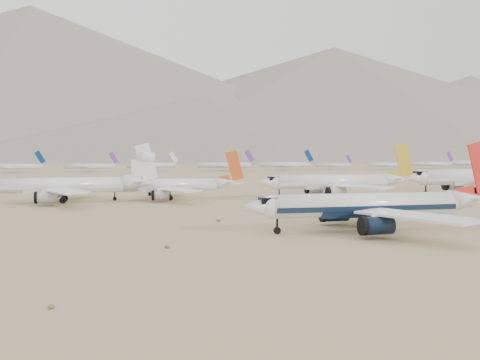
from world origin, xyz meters
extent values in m
plane|color=#9A8359|center=(0.00, 0.00, 0.00)|extent=(7000.00, 7000.00, 0.00)
cylinder|color=white|center=(-6.36, -5.19, 4.95)|extent=(36.41, 4.30, 4.30)
cube|color=black|center=(-6.36, -5.19, 4.41)|extent=(35.68, 4.37, 0.97)
sphere|color=white|center=(-24.57, -5.19, 4.95)|extent=(4.30, 4.30, 4.30)
cube|color=black|center=(-25.21, -5.19, 6.13)|extent=(3.01, 2.80, 1.08)
cone|color=white|center=(16.14, -5.19, 5.27)|extent=(9.10, 4.30, 4.30)
cube|color=white|center=(-3.55, -17.96, 4.20)|extent=(14.06, 22.16, 0.67)
cylinder|color=black|center=(-8.38, -14.14, 2.26)|extent=(5.06, 3.10, 3.10)
cube|color=white|center=(-3.55, 7.58, 4.20)|extent=(14.06, 22.16, 0.67)
cube|color=white|center=(17.91, -1.00, 5.81)|extent=(5.78, 7.56, 0.26)
cylinder|color=black|center=(-8.38, 3.76, 2.26)|extent=(5.06, 3.10, 3.10)
cylinder|color=black|center=(-23.49, -5.19, 0.65)|extent=(1.29, 0.54, 1.29)
cylinder|color=black|center=(-4.84, -8.20, 0.90)|extent=(1.81, 1.08, 1.81)
cylinder|color=black|center=(-4.84, -2.18, 0.90)|extent=(1.81, 1.08, 1.81)
cylinder|color=white|center=(71.50, 64.67, 6.14)|extent=(44.08, 5.34, 5.34)
cube|color=silver|center=(71.50, 64.67, 5.48)|extent=(43.20, 5.42, 1.20)
sphere|color=white|center=(49.45, 64.67, 6.14)|extent=(5.34, 5.34, 5.34)
cube|color=black|center=(48.65, 64.67, 7.61)|extent=(3.74, 3.47, 1.34)
cube|color=white|center=(74.90, 80.20, 5.21)|extent=(17.02, 26.83, 0.83)
cylinder|color=silver|center=(69.05, 75.57, 2.80)|extent=(6.12, 3.85, 3.85)
cylinder|color=black|center=(50.79, 64.67, 0.80)|extent=(1.60, 0.67, 1.60)
cylinder|color=black|center=(73.33, 68.41, 1.12)|extent=(2.24, 1.34, 2.24)
cylinder|color=white|center=(16.33, 64.37, 5.24)|extent=(37.47, 4.55, 4.55)
cube|color=silver|center=(16.33, 64.37, 4.67)|extent=(36.72, 4.62, 1.02)
sphere|color=white|center=(-2.40, 64.37, 5.24)|extent=(4.55, 4.55, 4.55)
cube|color=black|center=(-3.08, 64.37, 6.49)|extent=(3.19, 2.96, 1.14)
cone|color=white|center=(39.49, 64.37, 5.58)|extent=(9.37, 4.55, 4.55)
cube|color=white|center=(19.23, 51.17, 4.44)|extent=(14.47, 22.80, 0.70)
cube|color=white|center=(41.31, 60.05, 6.15)|extent=(5.95, 7.78, 0.27)
cylinder|color=silver|center=(14.25, 55.10, 2.39)|extent=(5.20, 3.28, 3.28)
cube|color=white|center=(19.23, 77.58, 4.44)|extent=(14.47, 22.80, 0.70)
cube|color=white|center=(41.31, 68.70, 6.15)|extent=(5.95, 7.78, 0.27)
cylinder|color=silver|center=(14.25, 73.64, 2.39)|extent=(5.20, 3.28, 3.28)
cube|color=gold|center=(42.09, 64.37, 12.07)|extent=(7.10, 0.36, 11.70)
cylinder|color=black|center=(-1.26, 64.37, 0.68)|extent=(1.37, 0.57, 1.37)
cylinder|color=black|center=(17.89, 61.18, 0.96)|extent=(1.91, 1.14, 1.91)
cylinder|color=black|center=(17.89, 67.56, 0.96)|extent=(1.91, 1.14, 1.91)
cylinder|color=white|center=(-36.72, 69.40, 4.53)|extent=(32.24, 3.94, 3.94)
cube|color=silver|center=(-36.72, 69.40, 4.04)|extent=(31.59, 4.00, 0.89)
sphere|color=white|center=(-52.84, 69.40, 4.53)|extent=(3.94, 3.94, 3.94)
cube|color=black|center=(-53.43, 69.40, 5.61)|extent=(2.76, 2.56, 0.99)
cone|color=white|center=(-16.79, 69.40, 4.83)|extent=(8.06, 3.94, 3.94)
cube|color=white|center=(-34.23, 58.03, 3.84)|extent=(12.45, 19.62, 0.61)
cube|color=white|center=(-15.23, 65.67, 5.32)|extent=(5.12, 6.69, 0.24)
cylinder|color=silver|center=(-38.51, 61.41, 2.06)|extent=(4.48, 2.84, 2.84)
cube|color=white|center=(-34.23, 80.77, 3.84)|extent=(12.45, 19.62, 0.61)
cube|color=white|center=(-15.23, 73.12, 5.32)|extent=(5.12, 6.69, 0.24)
cylinder|color=silver|center=(-38.51, 77.39, 2.06)|extent=(4.48, 2.84, 2.84)
cube|color=#C24D1A|center=(-14.55, 69.40, 10.41)|extent=(6.11, 0.32, 10.07)
cylinder|color=black|center=(-51.85, 69.40, 0.59)|extent=(1.18, 0.49, 1.18)
cylinder|color=black|center=(-35.38, 66.64, 0.83)|extent=(1.65, 0.99, 1.65)
cylinder|color=black|center=(-35.38, 72.16, 0.83)|extent=(1.65, 0.99, 1.65)
cylinder|color=white|center=(-67.92, 66.74, 5.09)|extent=(36.98, 4.43, 4.43)
cube|color=silver|center=(-67.92, 66.74, 4.54)|extent=(36.24, 4.49, 1.00)
cone|color=white|center=(-45.07, 66.74, 5.42)|extent=(9.24, 4.43, 4.43)
cube|color=white|center=(-65.06, 53.74, 4.32)|extent=(14.28, 22.51, 0.69)
cube|color=white|center=(-43.27, 62.48, 5.98)|extent=(5.87, 7.67, 0.27)
cylinder|color=silver|center=(-69.97, 57.62, 2.32)|extent=(5.14, 3.19, 3.19)
cube|color=white|center=(-65.06, 79.74, 4.32)|extent=(14.28, 22.51, 0.69)
cube|color=white|center=(-43.27, 71.00, 5.98)|extent=(5.87, 7.67, 0.27)
cylinder|color=silver|center=(-69.97, 75.85, 2.32)|extent=(5.14, 3.19, 3.19)
cube|color=white|center=(-42.50, 66.74, 11.81)|extent=(7.01, 0.35, 11.55)
cylinder|color=white|center=(-42.24, 66.74, 13.24)|extent=(4.62, 2.87, 2.87)
cylinder|color=black|center=(-66.38, 63.64, 0.93)|extent=(1.86, 1.11, 1.86)
cylinder|color=black|center=(-66.38, 69.84, 0.93)|extent=(1.86, 1.11, 1.86)
cylinder|color=silver|center=(-123.03, 313.35, 4.37)|extent=(39.92, 3.94, 3.94)
cube|color=navy|center=(-104.24, 313.35, 11.04)|extent=(7.95, 0.39, 10.01)
cube|color=silver|center=(-123.03, 303.02, 3.78)|extent=(10.52, 18.37, 0.39)
cube|color=silver|center=(-123.03, 323.68, 3.78)|extent=(10.52, 18.37, 0.39)
cylinder|color=silver|center=(-69.88, 317.72, 4.24)|extent=(37.27, 3.68, 3.68)
cube|color=#6A3396|center=(-52.34, 317.72, 10.47)|extent=(7.42, 0.37, 9.35)
cube|color=silver|center=(-69.88, 308.08, 3.69)|extent=(9.82, 17.15, 0.37)
cube|color=silver|center=(-69.88, 327.37, 3.69)|extent=(9.82, 17.15, 0.37)
cylinder|color=silver|center=(-23.63, 327.94, 4.26)|extent=(37.63, 3.72, 3.72)
cube|color=white|center=(-5.92, 327.94, 10.55)|extent=(7.49, 0.37, 9.44)
cube|color=silver|center=(-23.63, 318.20, 3.70)|extent=(9.91, 17.32, 0.37)
cube|color=silver|center=(-23.63, 337.68, 3.70)|extent=(9.91, 17.32, 0.37)
cylinder|color=silver|center=(32.54, 314.42, 4.50)|extent=(42.60, 4.21, 4.21)
cube|color=#6A3396|center=(52.58, 314.42, 11.62)|extent=(8.48, 0.42, 10.69)
cube|color=silver|center=(32.54, 303.39, 3.87)|extent=(11.22, 19.61, 0.42)
cube|color=silver|center=(32.54, 325.44, 3.87)|extent=(11.22, 19.61, 0.42)
cylinder|color=silver|center=(83.15, 316.53, 4.52)|extent=(42.99, 4.25, 4.25)
cube|color=navy|center=(103.38, 316.53, 11.71)|extent=(8.56, 0.42, 10.78)
cube|color=silver|center=(83.15, 305.40, 3.89)|extent=(11.33, 19.79, 0.42)
cube|color=silver|center=(83.15, 327.66, 3.89)|extent=(11.33, 19.79, 0.42)
cylinder|color=silver|center=(126.84, 322.03, 3.93)|extent=(31.01, 3.06, 3.06)
cube|color=#6A3396|center=(141.43, 322.03, 9.11)|extent=(6.18, 0.31, 7.78)
cube|color=silver|center=(126.84, 314.00, 3.47)|extent=(8.17, 14.28, 0.31)
cube|color=silver|center=(126.84, 330.06, 3.47)|extent=(8.17, 14.28, 0.31)
cylinder|color=silver|center=(172.95, 315.21, 4.11)|extent=(34.55, 3.41, 3.41)
cube|color=white|center=(189.21, 315.21, 9.88)|extent=(6.88, 0.34, 8.67)
cube|color=silver|center=(172.95, 306.27, 3.60)|extent=(9.10, 15.91, 0.34)
cube|color=silver|center=(172.95, 324.16, 3.60)|extent=(9.10, 15.91, 0.34)
cylinder|color=silver|center=(221.56, 324.69, 4.32)|extent=(38.94, 3.85, 3.85)
cube|color=#6A3396|center=(239.88, 324.69, 10.83)|extent=(7.76, 0.38, 9.77)
cube|color=silver|center=(221.56, 314.61, 3.75)|extent=(10.26, 17.93, 0.38)
cube|color=silver|center=(221.56, 334.77, 3.75)|extent=(10.26, 17.93, 0.38)
cylinder|color=silver|center=(268.54, 335.33, 4.62)|extent=(44.89, 4.44, 4.44)
cube|color=silver|center=(268.54, 323.72, 3.95)|extent=(11.83, 20.66, 0.44)
cube|color=silver|center=(268.54, 346.95, 3.95)|extent=(11.83, 20.66, 0.44)
cone|color=slate|center=(-300.00, 1690.00, 235.00)|extent=(2444.00, 2444.00, 470.00)
cone|color=slate|center=(200.00, 1480.00, 120.00)|extent=(1824.00, 1824.00, 240.00)
cone|color=slate|center=(700.00, 1660.00, 190.00)|extent=(2356.00, 2356.00, 380.00)
cone|color=slate|center=(1200.00, 1600.00, 145.00)|extent=(1682.00, 1682.00, 290.00)
cone|color=slate|center=(150.00, 1100.00, 70.00)|extent=(1260.00, 1260.00, 140.00)
ellipsoid|color=brown|center=(-57.80, -44.20, 0.21)|extent=(0.70, 0.70, 0.39)
ellipsoid|color=brown|center=(-44.10, -14.90, 0.25)|extent=(0.84, 0.84, 0.46)
ellipsoid|color=brown|center=(-30.40, 14.40, 0.29)|extent=(0.98, 0.98, 0.54)
ellipsoid|color=brown|center=(38.10, 30.90, 0.29)|extent=(0.98, 0.98, 0.54)
ellipsoid|color=brown|center=(21.04, 25.80, 0.19)|extent=(0.62, 0.62, 0.34)
camera|label=1|loc=(-51.87, -96.48, 14.74)|focal=40.00mm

